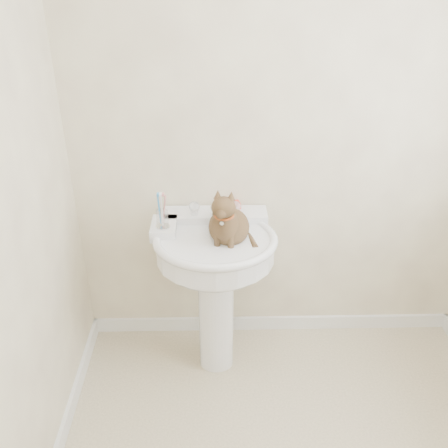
{
  "coord_description": "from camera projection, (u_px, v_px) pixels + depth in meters",
  "views": [
    {
      "loc": [
        -0.35,
        -1.32,
        2.1
      ],
      "look_at": [
        -0.3,
        0.8,
        0.92
      ],
      "focal_mm": 40.0,
      "sensor_mm": 36.0,
      "label": 1
    }
  ],
  "objects": [
    {
      "name": "soap_bar",
      "position": [
        231.0,
        205.0,
        2.66
      ],
      "size": [
        0.1,
        0.07,
        0.03
      ],
      "primitive_type": "cube",
      "rotation": [
        0.0,
        0.0,
        0.22
      ],
      "color": "red",
      "rests_on": "pedestal_sink"
    },
    {
      "name": "toothbrush_cup",
      "position": [
        162.0,
        219.0,
        2.46
      ],
      "size": [
        0.07,
        0.07,
        0.19
      ],
      "rotation": [
        0.0,
        0.0,
        -0.18
      ],
      "color": "silver",
      "rests_on": "pedestal_sink"
    },
    {
      "name": "faucet",
      "position": [
        215.0,
        208.0,
        2.57
      ],
      "size": [
        0.28,
        0.12,
        0.14
      ],
      "color": "silver",
      "rests_on": "pedestal_sink"
    },
    {
      "name": "cat",
      "position": [
        228.0,
        224.0,
        2.42
      ],
      "size": [
        0.22,
        0.28,
        0.41
      ],
      "rotation": [
        0.0,
        0.0,
        -0.27
      ],
      "color": "brown",
      "rests_on": "pedestal_sink"
    },
    {
      "name": "pedestal_sink",
      "position": [
        215.0,
        263.0,
        2.54
      ],
      "size": [
        0.64,
        0.62,
        0.87
      ],
      "color": "white",
      "rests_on": "floor"
    },
    {
      "name": "wall_back",
      "position": [
        282.0,
        137.0,
        2.53
      ],
      "size": [
        2.2,
        0.0,
        2.5
      ],
      "primitive_type": null,
      "color": "#F3E8C2",
      "rests_on": "ground"
    },
    {
      "name": "baseboard_back",
      "position": [
        272.0,
        323.0,
        3.11
      ],
      "size": [
        2.2,
        0.02,
        0.09
      ],
      "primitive_type": "cube",
      "color": "white",
      "rests_on": "floor"
    }
  ]
}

